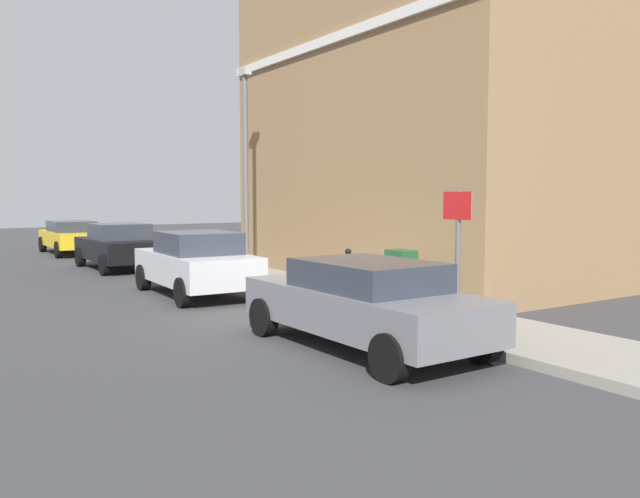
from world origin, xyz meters
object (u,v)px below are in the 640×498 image
(car_black, at_px, (119,246))
(street_sign, at_px, (458,240))
(bollard_near_cabinet, at_px, (348,270))
(car_grey, at_px, (364,302))
(utility_cabinet, at_px, (401,281))
(car_silver, at_px, (196,263))
(car_yellow, at_px, (72,236))
(lamppost, at_px, (246,161))

(car_black, relative_size, street_sign, 1.75)
(car_black, height_order, bollard_near_cabinet, car_black)
(car_grey, bearing_deg, street_sign, -111.87)
(car_grey, height_order, utility_cabinet, car_grey)
(utility_cabinet, bearing_deg, car_silver, 116.97)
(car_grey, height_order, bollard_near_cabinet, car_grey)
(car_yellow, height_order, street_sign, street_sign)
(car_yellow, bearing_deg, utility_cabinet, -172.25)
(car_yellow, height_order, lamppost, lamppost)
(bollard_near_cabinet, bearing_deg, car_yellow, 99.22)
(bollard_near_cabinet, height_order, street_sign, street_sign)
(lamppost, bearing_deg, car_grey, -104.78)
(car_grey, height_order, car_yellow, car_grey)
(utility_cabinet, relative_size, street_sign, 0.50)
(car_black, relative_size, car_yellow, 0.93)
(bollard_near_cabinet, bearing_deg, utility_cabinet, -92.99)
(car_black, xyz_separation_m, lamppost, (2.39, -4.28, 2.55))
(car_yellow, bearing_deg, car_grey, -179.54)
(utility_cabinet, relative_size, lamppost, 0.20)
(car_silver, height_order, car_black, car_silver)
(car_silver, bearing_deg, car_black, 1.73)
(car_black, bearing_deg, car_yellow, -0.24)
(street_sign, bearing_deg, car_grey, 159.11)
(car_black, xyz_separation_m, street_sign, (1.56, -13.36, 0.91))
(car_black, relative_size, bollard_near_cabinet, 3.87)
(car_grey, relative_size, car_yellow, 1.02)
(utility_cabinet, xyz_separation_m, street_sign, (-0.80, -2.31, 0.98))
(bollard_near_cabinet, relative_size, lamppost, 0.18)
(car_grey, xyz_separation_m, utility_cabinet, (2.23, 1.77, -0.05))
(car_grey, relative_size, utility_cabinet, 3.83)
(bollard_near_cabinet, bearing_deg, car_black, 105.08)
(lamppost, bearing_deg, bollard_near_cabinet, -89.14)
(car_yellow, height_order, utility_cabinet, car_yellow)
(car_black, relative_size, utility_cabinet, 3.49)
(street_sign, relative_size, lamppost, 0.40)
(car_yellow, relative_size, bollard_near_cabinet, 4.16)
(bollard_near_cabinet, bearing_deg, car_grey, -122.28)
(utility_cabinet, bearing_deg, car_black, 102.07)
(car_yellow, xyz_separation_m, lamppost, (2.46, -10.73, 2.59))
(car_silver, relative_size, car_black, 1.02)
(car_silver, relative_size, bollard_near_cabinet, 3.93)
(utility_cabinet, distance_m, bollard_near_cabinet, 1.92)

